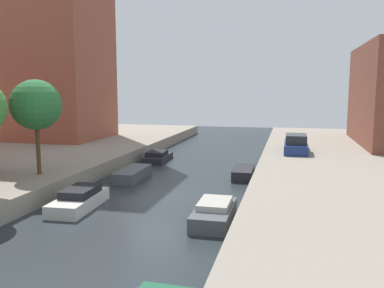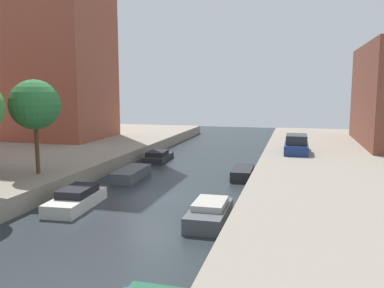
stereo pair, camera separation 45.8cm
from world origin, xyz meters
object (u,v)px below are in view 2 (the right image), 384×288
object	(u,v)px
moored_boat_left_4	(158,157)
moored_boat_right_2	(210,213)
moored_boat_right_3	(243,173)
moored_boat_left_2	(76,199)
moored_boat_left_3	(132,174)
parked_car	(296,145)
street_tree_3	(35,105)

from	to	relation	value
moored_boat_left_4	moored_boat_right_2	world-z (taller)	moored_boat_right_2
moored_boat_right_3	moored_boat_left_2	bearing A→B (deg)	-129.39
moored_boat_left_3	moored_boat_right_3	distance (m)	7.35
parked_car	moored_boat_right_2	size ratio (longest dim) A/B	1.25
moored_boat_left_2	moored_boat_left_3	distance (m)	6.65
moored_boat_left_2	moored_boat_left_4	world-z (taller)	moored_boat_left_2
moored_boat_right_2	parked_car	bearing A→B (deg)	76.11
street_tree_3	parked_car	distance (m)	19.06
street_tree_3	moored_boat_right_3	size ratio (longest dim) A/B	1.65
moored_boat_left_4	moored_boat_right_2	size ratio (longest dim) A/B	1.07
moored_boat_left_2	moored_boat_left_4	distance (m)	13.41
moored_boat_right_2	moored_boat_left_4	bearing A→B (deg)	117.78
street_tree_3	moored_boat_left_3	world-z (taller)	street_tree_3
parked_car	moored_boat_left_3	distance (m)	13.06
moored_boat_left_3	moored_boat_left_4	distance (m)	6.77
street_tree_3	parked_car	bearing A→B (deg)	39.24
street_tree_3	moored_boat_right_2	size ratio (longest dim) A/B	1.46
moored_boat_left_2	moored_boat_right_2	xyz separation A→B (m)	(6.92, -0.50, -0.01)
moored_boat_right_3	moored_boat_right_2	bearing A→B (deg)	-91.61
parked_car	moored_boat_left_3	size ratio (longest dim) A/B	1.19
moored_boat_left_2	moored_boat_right_3	xyz separation A→B (m)	(7.18, 8.74, -0.08)
street_tree_3	moored_boat_left_2	bearing A→B (deg)	-32.53
moored_boat_left_3	moored_boat_right_2	xyz separation A→B (m)	(6.78, -7.15, 0.07)
moored_boat_right_2	moored_boat_right_3	xyz separation A→B (m)	(0.26, 9.24, -0.07)
street_tree_3	moored_boat_right_2	xyz separation A→B (m)	(10.84, -3.01, -4.57)
moored_boat_right_2	street_tree_3	bearing A→B (deg)	164.51
moored_boat_right_2	moored_boat_right_3	size ratio (longest dim) A/B	1.13
parked_car	moored_boat_left_4	xyz separation A→B (m)	(-11.00, -0.96, -1.23)
moored_boat_left_2	moored_boat_left_4	bearing A→B (deg)	91.73
street_tree_3	moored_boat_left_3	size ratio (longest dim) A/B	1.40
street_tree_3	moored_boat_left_2	world-z (taller)	street_tree_3
moored_boat_left_2	moored_boat_left_3	xyz separation A→B (m)	(0.13, 6.65, -0.08)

